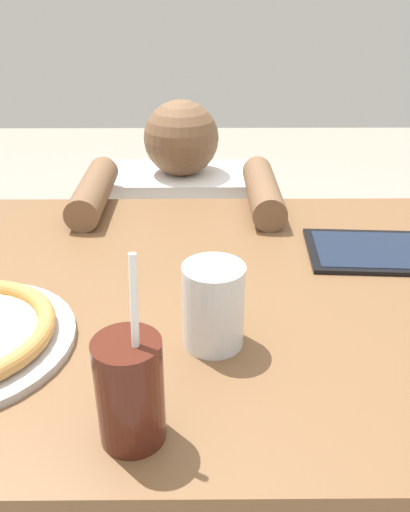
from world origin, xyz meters
The scene contains 5 objects.
dining_table centered at (0.00, 0.00, 0.64)m, with size 1.36×0.79×0.75m.
drink_cup_colored centered at (-0.06, -0.31, 0.81)m, with size 0.07×0.07×0.22m.
water_cup_clear centered at (0.03, -0.14, 0.81)m, with size 0.08×0.08×0.12m.
tablet centered at (0.33, 0.12, 0.75)m, with size 0.25×0.18×0.01m.
diner_seated centered at (-0.04, 0.58, 0.41)m, with size 0.44×0.53×0.93m.
Camera 1 is at (0.01, -0.74, 1.20)m, focal length 37.24 mm.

